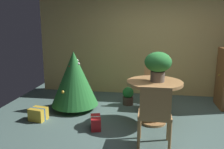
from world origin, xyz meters
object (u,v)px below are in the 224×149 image
(round_dining_table, at_px, (154,93))
(flower_vase, at_px, (158,64))
(wooden_chair_near, at_px, (155,113))
(gift_box_gold, at_px, (38,114))
(potted_plant, at_px, (128,96))
(wooden_chair_far, at_px, (154,83))
(gift_box_red, at_px, (96,122))
(holiday_tree, at_px, (74,78))

(round_dining_table, height_order, flower_vase, flower_vase)
(wooden_chair_near, xyz_separation_m, gift_box_gold, (-2.11, 0.66, -0.42))
(round_dining_table, xyz_separation_m, flower_vase, (0.04, -0.01, 0.53))
(potted_plant, bearing_deg, flower_vase, -57.13)
(potted_plant, bearing_deg, gift_box_gold, -144.29)
(round_dining_table, distance_m, wooden_chair_far, 0.87)
(round_dining_table, relative_size, gift_box_red, 2.84)
(holiday_tree, bearing_deg, gift_box_gold, -125.23)
(round_dining_table, height_order, holiday_tree, holiday_tree)
(holiday_tree, relative_size, potted_plant, 3.07)
(round_dining_table, bearing_deg, wooden_chair_far, 90.00)
(wooden_chair_near, bearing_deg, flower_vase, 87.10)
(flower_vase, relative_size, wooden_chair_far, 0.57)
(wooden_chair_near, height_order, potted_plant, wooden_chair_near)
(wooden_chair_near, bearing_deg, gift_box_red, 153.84)
(flower_vase, distance_m, holiday_tree, 1.79)
(flower_vase, bearing_deg, wooden_chair_far, 92.88)
(wooden_chair_far, distance_m, holiday_tree, 1.67)
(wooden_chair_near, distance_m, potted_plant, 1.89)
(holiday_tree, bearing_deg, wooden_chair_far, 13.83)
(holiday_tree, height_order, potted_plant, holiday_tree)
(flower_vase, height_order, wooden_chair_far, flower_vase)
(wooden_chair_far, xyz_separation_m, gift_box_gold, (-2.11, -1.09, -0.41))
(gift_box_gold, distance_m, gift_box_red, 1.15)
(flower_vase, bearing_deg, gift_box_red, -158.89)
(gift_box_red, bearing_deg, holiday_tree, 126.61)
(gift_box_gold, distance_m, potted_plant, 1.93)
(wooden_chair_near, height_order, wooden_chair_far, wooden_chair_near)
(wooden_chair_near, distance_m, wooden_chair_far, 1.75)
(flower_vase, height_order, potted_plant, flower_vase)
(potted_plant, bearing_deg, gift_box_red, -108.18)
(wooden_chair_near, bearing_deg, gift_box_gold, 162.62)
(flower_vase, relative_size, gift_box_gold, 1.57)
(wooden_chair_near, relative_size, gift_box_gold, 2.84)
(flower_vase, bearing_deg, round_dining_table, 172.90)
(round_dining_table, relative_size, wooden_chair_near, 1.05)
(holiday_tree, bearing_deg, flower_vase, -16.02)
(wooden_chair_near, xyz_separation_m, gift_box_red, (-0.97, 0.48, -0.43))
(gift_box_red, bearing_deg, wooden_chair_near, -26.16)
(round_dining_table, distance_m, potted_plant, 1.12)
(round_dining_table, xyz_separation_m, wooden_chair_near, (0.00, -0.88, -0.02))
(holiday_tree, bearing_deg, round_dining_table, -16.26)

